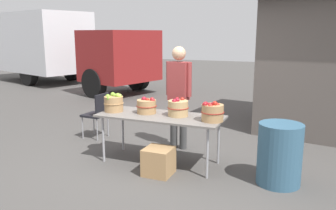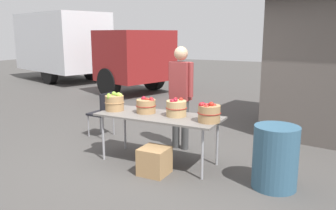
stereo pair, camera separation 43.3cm
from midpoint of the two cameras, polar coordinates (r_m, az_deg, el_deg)
ground_plane at (r=5.45m, az=-3.54°, el=-9.41°), size 40.00×40.00×0.00m
market_table at (r=5.23m, az=-3.63°, el=-2.19°), size 1.90×0.76×0.75m
apple_basket_green_0 at (r=5.55m, az=-11.12°, el=0.30°), size 0.31×0.31×0.30m
apple_basket_red_0 at (r=5.35m, az=-5.83°, el=-0.20°), size 0.32×0.32×0.26m
apple_basket_red_1 at (r=5.14m, az=-0.75°, el=-0.47°), size 0.32×0.32×0.28m
apple_basket_red_2 at (r=4.86m, az=4.78°, el=-1.17°), size 0.33×0.33×0.29m
vendor_adult at (r=5.84m, az=-0.35°, el=2.54°), size 0.46×0.25×1.75m
box_truck at (r=14.27m, az=-18.71°, el=9.22°), size 7.99×4.36×2.75m
folding_chair at (r=6.71m, az=-13.29°, el=-1.11°), size 0.42×0.42×0.86m
trash_barrel at (r=4.74m, az=15.37°, el=-7.83°), size 0.57×0.57×0.82m
produce_crate at (r=4.95m, az=-4.09°, el=-9.25°), size 0.39×0.39×0.39m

